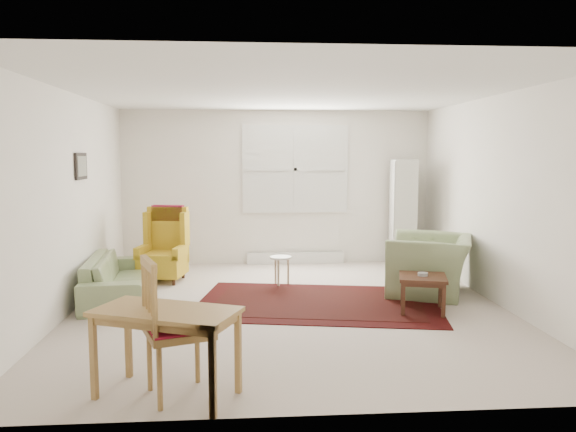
{
  "coord_description": "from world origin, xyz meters",
  "views": [
    {
      "loc": [
        -0.5,
        -6.42,
        1.79
      ],
      "look_at": [
        0.0,
        0.3,
        1.05
      ],
      "focal_mm": 35.0,
      "sensor_mm": 36.0,
      "label": 1
    }
  ],
  "objects": [
    {
      "name": "room",
      "position": [
        0.02,
        0.21,
        1.26
      ],
      "size": [
        5.04,
        5.54,
        2.51
      ],
      "color": "beige",
      "rests_on": "ground"
    },
    {
      "name": "rug",
      "position": [
        0.35,
        0.16,
        0.01
      ],
      "size": [
        3.16,
        2.33,
        0.03
      ],
      "primitive_type": null,
      "rotation": [
        0.0,
        0.0,
        -0.18
      ],
      "color": "black",
      "rests_on": "ground"
    },
    {
      "name": "sofa",
      "position": [
        -2.1,
        0.6,
        0.37
      ],
      "size": [
        0.88,
        1.87,
        0.73
      ],
      "primitive_type": "imported",
      "rotation": [
        0.0,
        0.0,
        1.67
      ],
      "color": "#798A5C",
      "rests_on": "ground"
    },
    {
      "name": "armchair",
      "position": [
        1.86,
        0.56,
        0.45
      ],
      "size": [
        1.37,
        1.45,
        0.9
      ],
      "primitive_type": "imported",
      "rotation": [
        0.0,
        0.0,
        -1.96
      ],
      "color": "#798A5C",
      "rests_on": "ground"
    },
    {
      "name": "wingback_chair",
      "position": [
        -1.69,
        1.5,
        0.53
      ],
      "size": [
        0.72,
        0.75,
        1.06
      ],
      "primitive_type": null,
      "rotation": [
        0.0,
        0.0,
        -0.18
      ],
      "color": "gold",
      "rests_on": "ground"
    },
    {
      "name": "coffee_table",
      "position": [
        1.49,
        -0.3,
        0.21
      ],
      "size": [
        0.63,
        0.63,
        0.42
      ],
      "primitive_type": null,
      "rotation": [
        0.0,
        0.0,
        -0.26
      ],
      "color": "#402113",
      "rests_on": "ground"
    },
    {
      "name": "stool",
      "position": [
        -0.04,
        1.16,
        0.2
      ],
      "size": [
        0.34,
        0.34,
        0.4
      ],
      "primitive_type": null,
      "rotation": [
        0.0,
        0.0,
        0.16
      ],
      "color": "white",
      "rests_on": "ground"
    },
    {
      "name": "cabinet",
      "position": [
        1.98,
        2.28,
        0.85
      ],
      "size": [
        0.45,
        0.73,
        1.71
      ],
      "primitive_type": null,
      "rotation": [
        0.0,
        0.0,
        -0.14
      ],
      "color": "silver",
      "rests_on": "ground"
    },
    {
      "name": "desk",
      "position": [
        -1.1,
        -2.35,
        0.33
      ],
      "size": [
        1.17,
        0.88,
        0.66
      ],
      "primitive_type": null,
      "rotation": [
        0.0,
        0.0,
        -0.39
      ],
      "color": "#A47D42",
      "rests_on": "ground"
    },
    {
      "name": "desk_chair",
      "position": [
        -1.01,
        -2.35,
        0.52
      ],
      "size": [
        0.59,
        0.59,
        1.05
      ],
      "primitive_type": null,
      "rotation": [
        0.0,
        0.0,
        1.92
      ],
      "color": "#A47D42",
      "rests_on": "ground"
    }
  ]
}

